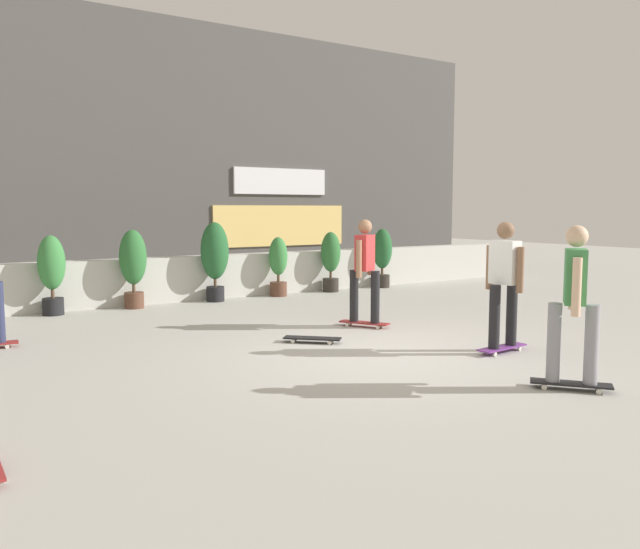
% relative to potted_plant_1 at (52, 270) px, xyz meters
% --- Properties ---
extents(ground_plane, '(48.00, 48.00, 0.00)m').
position_rel_potted_plant_1_xyz_m(ground_plane, '(2.97, -5.55, -0.80)').
color(ground_plane, '#B2AFA8').
extents(planter_wall, '(18.00, 0.40, 0.90)m').
position_rel_potted_plant_1_xyz_m(planter_wall, '(2.97, 0.45, -0.35)').
color(planter_wall, beige).
rests_on(planter_wall, ground).
extents(building_backdrop, '(20.00, 2.08, 6.50)m').
position_rel_potted_plant_1_xyz_m(building_backdrop, '(2.98, 4.45, 2.45)').
color(building_backdrop, '#4C4947').
rests_on(building_backdrop, ground).
extents(potted_plant_1, '(0.46, 0.46, 1.40)m').
position_rel_potted_plant_1_xyz_m(potted_plant_1, '(0.00, 0.00, 0.00)').
color(potted_plant_1, black).
rests_on(potted_plant_1, ground).
extents(potted_plant_2, '(0.50, 0.50, 1.48)m').
position_rel_potted_plant_1_xyz_m(potted_plant_2, '(1.43, 0.00, 0.05)').
color(potted_plant_2, brown).
rests_on(potted_plant_2, ground).
extents(potted_plant_3, '(0.56, 0.56, 1.60)m').
position_rel_potted_plant_1_xyz_m(potted_plant_3, '(3.07, 0.00, 0.14)').
color(potted_plant_3, black).
rests_on(potted_plant_3, ground).
extents(potted_plant_4, '(0.40, 0.40, 1.26)m').
position_rel_potted_plant_1_xyz_m(potted_plant_4, '(4.53, 0.00, -0.11)').
color(potted_plant_4, brown).
rests_on(potted_plant_4, ground).
extents(potted_plant_5, '(0.44, 0.44, 1.34)m').
position_rel_potted_plant_1_xyz_m(potted_plant_5, '(5.87, 0.00, -0.04)').
color(potted_plant_5, '#2D2823').
rests_on(potted_plant_5, ground).
extents(potted_plant_6, '(0.46, 0.46, 1.39)m').
position_rel_potted_plant_1_xyz_m(potted_plant_6, '(7.34, 0.00, -0.01)').
color(potted_plant_6, '#2D2823').
rests_on(potted_plant_6, ground).
extents(skater_by_wall_left, '(0.66, 0.75, 1.70)m').
position_rel_potted_plant_1_xyz_m(skater_by_wall_left, '(3.59, -7.88, 0.14)').
color(skater_by_wall_left, black).
rests_on(skater_by_wall_left, ground).
extents(skater_foreground, '(0.81, 0.56, 1.70)m').
position_rel_potted_plant_1_xyz_m(skater_foreground, '(4.34, -6.31, 0.14)').
color(skater_foreground, '#72338C').
rests_on(skater_foreground, ground).
extents(skater_mid_plaza, '(0.58, 0.79, 1.70)m').
position_rel_potted_plant_1_xyz_m(skater_mid_plaza, '(3.91, -3.89, 0.14)').
color(skater_mid_plaza, maroon).
rests_on(skater_mid_plaza, ground).
extents(skateboard_near_camera, '(0.72, 0.70, 0.08)m').
position_rel_potted_plant_1_xyz_m(skateboard_near_camera, '(2.58, -4.47, -0.74)').
color(skateboard_near_camera, black).
rests_on(skateboard_near_camera, ground).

